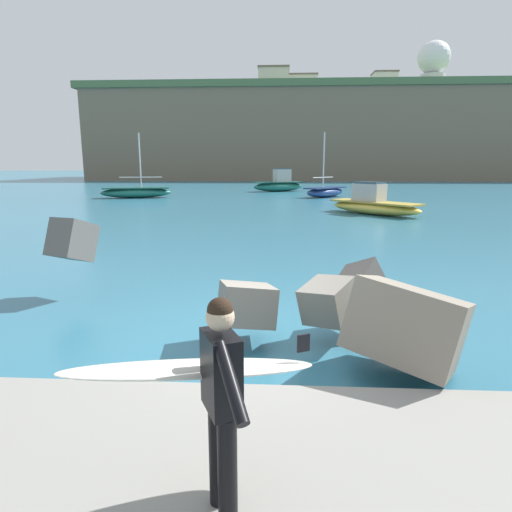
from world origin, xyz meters
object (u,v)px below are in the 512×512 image
boat_near_left (325,192)px  boat_near_right (373,204)px  surfer_with_board (213,387)px  boat_mid_left (136,192)px  station_building_west (384,85)px  station_building_central (302,86)px  station_building_east (274,80)px  boat_near_centre (279,184)px  radar_dome (434,63)px

boat_near_left → boat_near_right: 13.99m
surfer_with_board → boat_mid_left: size_ratio=0.32×
station_building_west → station_building_central: station_building_west is taller
boat_near_right → boat_mid_left: boat_mid_left is taller
boat_near_right → station_building_east: bearing=96.3°
surfer_with_board → station_building_west: size_ratio=0.38×
surfer_with_board → boat_near_left: bearing=83.1°
boat_near_left → station_building_east: station_building_east is taller
boat_near_left → boat_near_centre: 9.36m
surfer_with_board → radar_dome: size_ratio=0.22×
boat_near_left → station_building_west: (18.22, 62.01, 19.35)m
radar_dome → station_building_east: (-30.99, -0.15, -2.94)m
radar_dome → station_building_west: size_ratio=1.70×
boat_near_right → station_building_west: bearing=77.6°
station_building_east → boat_near_left: bearing=-83.7°
surfer_with_board → boat_near_right: (6.06, 23.59, -0.68)m
surfer_with_board → boat_near_right: bearing=75.6°
station_building_west → station_building_central: bearing=-171.5°
station_building_central → station_building_west: bearing=8.5°
boat_near_right → station_building_central: (-1.35, 73.22, 18.82)m
boat_near_left → station_building_east: bearing=96.3°
boat_near_left → station_building_central: size_ratio=0.86×
station_building_west → station_building_east: (-23.92, -10.29, -0.56)m
boat_near_left → boat_near_centre: size_ratio=0.95×
radar_dome → station_building_central: radar_dome is taller
station_building_central → surfer_with_board: bearing=-92.8°
boat_near_left → station_building_west: bearing=73.6°
station_building_central → boat_near_centre: bearing=-94.9°
surfer_with_board → boat_near_centre: (0.31, 45.83, -0.49)m
station_building_central → station_building_east: bearing=-127.7°
surfer_with_board → station_building_west: 103.76m
boat_mid_left → radar_dome: 71.75m
boat_mid_left → station_building_west: (35.14, 63.95, 19.34)m
boat_mid_left → station_building_central: size_ratio=0.96×
surfer_with_board → station_building_west: bearing=77.1°
boat_mid_left → station_building_west: station_building_west is taller
surfer_with_board → station_building_central: (4.71, 96.80, 18.14)m
boat_near_centre → boat_mid_left: size_ratio=0.95×
boat_mid_left → station_building_east: (11.22, 53.65, 18.78)m
boat_near_right → boat_mid_left: bearing=147.0°
surfer_with_board → radar_dome: radar_dome is taller
surfer_with_board → radar_dome: (29.84, 89.37, 20.95)m
boat_near_centre → boat_mid_left: 16.31m
boat_near_left → station_building_central: station_building_central is taller
surfer_with_board → boat_near_left: 37.78m
surfer_with_board → boat_near_left: (4.56, 37.50, -0.77)m
surfer_with_board → boat_mid_left: 37.66m
station_building_east → boat_mid_left: bearing=-101.8°
radar_dome → station_building_west: (-7.06, 10.14, -2.38)m
boat_near_left → station_building_central: (0.16, 59.31, 18.91)m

